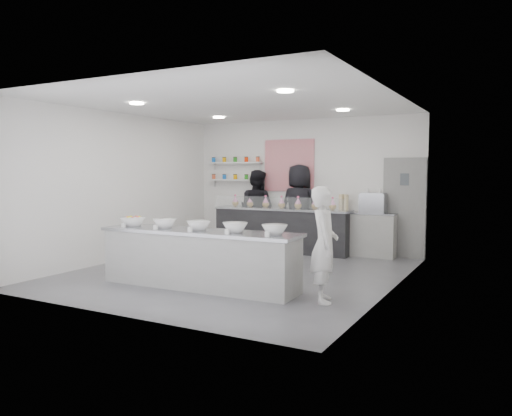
{
  "coord_description": "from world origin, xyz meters",
  "views": [
    {
      "loc": [
        4.5,
        -7.63,
        1.84
      ],
      "look_at": [
        0.17,
        0.4,
        1.15
      ],
      "focal_mm": 35.0,
      "sensor_mm": 36.0,
      "label": 1
    }
  ],
  "objects_px": {
    "prep_counter": "(199,259)",
    "woman_prep": "(324,245)",
    "espresso_machine": "(373,203)",
    "back_bar": "(281,230)",
    "espresso_ledge": "(366,235)",
    "staff_left": "(257,209)",
    "staff_right": "(299,208)"
  },
  "relations": [
    {
      "from": "prep_counter",
      "to": "woman_prep",
      "type": "bearing_deg",
      "value": 0.84
    },
    {
      "from": "prep_counter",
      "to": "woman_prep",
      "type": "distance_m",
      "value": 2.07
    },
    {
      "from": "woman_prep",
      "to": "espresso_machine",
      "type": "bearing_deg",
      "value": -18.39
    },
    {
      "from": "back_bar",
      "to": "woman_prep",
      "type": "xyz_separation_m",
      "value": [
        2.38,
        -3.64,
        0.32
      ]
    },
    {
      "from": "espresso_ledge",
      "to": "woman_prep",
      "type": "distance_m",
      "value": 3.97
    },
    {
      "from": "prep_counter",
      "to": "staff_left",
      "type": "relative_size",
      "value": 1.8
    },
    {
      "from": "back_bar",
      "to": "espresso_ledge",
      "type": "bearing_deg",
      "value": 7.55
    },
    {
      "from": "espresso_ledge",
      "to": "espresso_machine",
      "type": "bearing_deg",
      "value": 0.0
    },
    {
      "from": "prep_counter",
      "to": "staff_right",
      "type": "distance_m",
      "value": 4.03
    },
    {
      "from": "back_bar",
      "to": "staff_right",
      "type": "relative_size",
      "value": 1.61
    },
    {
      "from": "espresso_ledge",
      "to": "woman_prep",
      "type": "xyz_separation_m",
      "value": [
        0.52,
        -3.92,
        0.34
      ]
    },
    {
      "from": "back_bar",
      "to": "staff_left",
      "type": "xyz_separation_m",
      "value": [
        -0.77,
        0.25,
        0.43
      ]
    },
    {
      "from": "back_bar",
      "to": "espresso_machine",
      "type": "xyz_separation_m",
      "value": [
        2.01,
        0.28,
        0.65
      ]
    },
    {
      "from": "back_bar",
      "to": "espresso_machine",
      "type": "bearing_deg",
      "value": 6.92
    },
    {
      "from": "staff_left",
      "to": "back_bar",
      "type": "bearing_deg",
      "value": 166.46
    },
    {
      "from": "prep_counter",
      "to": "woman_prep",
      "type": "height_order",
      "value": "woman_prep"
    },
    {
      "from": "prep_counter",
      "to": "espresso_machine",
      "type": "bearing_deg",
      "value": 65.43
    },
    {
      "from": "staff_left",
      "to": "espresso_ledge",
      "type": "bearing_deg",
      "value": -174.98
    },
    {
      "from": "espresso_ledge",
      "to": "staff_right",
      "type": "relative_size",
      "value": 0.64
    },
    {
      "from": "back_bar",
      "to": "staff_right",
      "type": "distance_m",
      "value": 0.64
    },
    {
      "from": "prep_counter",
      "to": "woman_prep",
      "type": "xyz_separation_m",
      "value": [
        2.04,
        0.1,
        0.36
      ]
    },
    {
      "from": "woman_prep",
      "to": "prep_counter",
      "type": "bearing_deg",
      "value": 69.09
    },
    {
      "from": "espresso_machine",
      "to": "prep_counter",
      "type": "bearing_deg",
      "value": -112.49
    },
    {
      "from": "espresso_machine",
      "to": "woman_prep",
      "type": "bearing_deg",
      "value": -84.57
    },
    {
      "from": "back_bar",
      "to": "woman_prep",
      "type": "height_order",
      "value": "woman_prep"
    },
    {
      "from": "prep_counter",
      "to": "espresso_ledge",
      "type": "relative_size",
      "value": 2.62
    },
    {
      "from": "espresso_machine",
      "to": "woman_prep",
      "type": "xyz_separation_m",
      "value": [
        0.37,
        -3.92,
        -0.33
      ]
    },
    {
      "from": "espresso_ledge",
      "to": "staff_right",
      "type": "height_order",
      "value": "staff_right"
    },
    {
      "from": "prep_counter",
      "to": "staff_right",
      "type": "xyz_separation_m",
      "value": [
        -0.02,
        3.99,
        0.54
      ]
    },
    {
      "from": "back_bar",
      "to": "espresso_ledge",
      "type": "distance_m",
      "value": 1.88
    },
    {
      "from": "espresso_machine",
      "to": "staff_left",
      "type": "distance_m",
      "value": 2.79
    },
    {
      "from": "prep_counter",
      "to": "back_bar",
      "type": "height_order",
      "value": "back_bar"
    }
  ]
}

